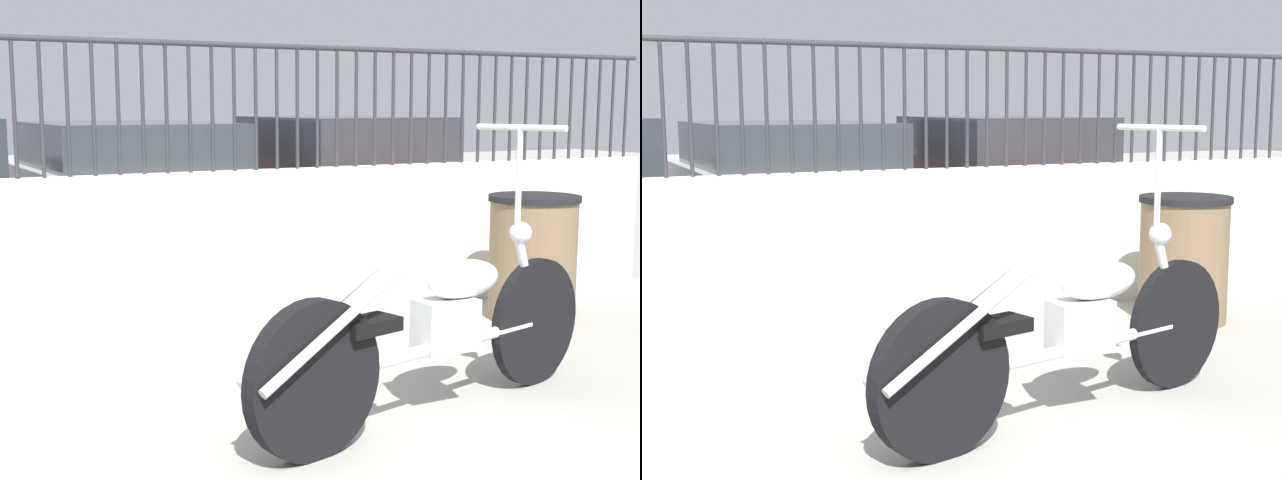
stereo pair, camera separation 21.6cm
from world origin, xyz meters
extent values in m
cube|color=beige|center=(0.00, 3.19, 0.51)|extent=(9.02, 0.18, 1.02)
cylinder|color=#2D2D33|center=(-0.38, 3.19, 1.42)|extent=(0.02, 0.02, 0.82)
cylinder|color=#2D2D33|center=(-0.23, 3.19, 1.42)|extent=(0.02, 0.02, 0.82)
cylinder|color=#2D2D33|center=(-0.08, 3.19, 1.42)|extent=(0.02, 0.02, 0.82)
cylinder|color=#2D2D33|center=(0.08, 3.19, 1.42)|extent=(0.02, 0.02, 0.82)
cylinder|color=#2D2D33|center=(0.23, 3.19, 1.42)|extent=(0.02, 0.02, 0.82)
cylinder|color=#2D2D33|center=(0.38, 3.19, 1.42)|extent=(0.02, 0.02, 0.82)
cylinder|color=#2D2D33|center=(0.53, 3.19, 1.42)|extent=(0.02, 0.02, 0.82)
cylinder|color=#2D2D33|center=(0.68, 3.19, 1.42)|extent=(0.02, 0.02, 0.82)
cylinder|color=#2D2D33|center=(0.83, 3.19, 1.42)|extent=(0.02, 0.02, 0.82)
cylinder|color=#2D2D33|center=(0.98, 3.19, 1.42)|extent=(0.02, 0.02, 0.82)
cylinder|color=#2D2D33|center=(1.13, 3.19, 1.42)|extent=(0.02, 0.02, 0.82)
cylinder|color=#2D2D33|center=(1.28, 3.19, 1.42)|extent=(0.02, 0.02, 0.82)
cylinder|color=#2D2D33|center=(1.43, 3.19, 1.42)|extent=(0.02, 0.02, 0.82)
cylinder|color=#2D2D33|center=(1.58, 3.19, 1.42)|extent=(0.02, 0.02, 0.82)
cylinder|color=#2D2D33|center=(1.73, 3.19, 1.42)|extent=(0.02, 0.02, 0.82)
cylinder|color=#2D2D33|center=(1.88, 3.19, 1.42)|extent=(0.02, 0.02, 0.82)
cylinder|color=#2D2D33|center=(2.03, 3.19, 1.42)|extent=(0.02, 0.02, 0.82)
cylinder|color=#2D2D33|center=(2.18, 3.19, 1.42)|extent=(0.02, 0.02, 0.82)
cylinder|color=#2D2D33|center=(2.33, 3.19, 1.42)|extent=(0.02, 0.02, 0.82)
cylinder|color=#2D2D33|center=(2.48, 3.19, 1.42)|extent=(0.02, 0.02, 0.82)
cylinder|color=#2D2D33|center=(2.63, 3.19, 1.42)|extent=(0.02, 0.02, 0.82)
cylinder|color=#2D2D33|center=(2.78, 3.19, 1.42)|extent=(0.02, 0.02, 0.82)
cylinder|color=#2D2D33|center=(2.93, 3.19, 1.42)|extent=(0.02, 0.02, 0.82)
cylinder|color=#2D2D33|center=(3.08, 3.19, 1.42)|extent=(0.02, 0.02, 0.82)
cylinder|color=#2D2D33|center=(3.23, 3.19, 1.42)|extent=(0.02, 0.02, 0.82)
cylinder|color=#2D2D33|center=(3.38, 3.19, 1.42)|extent=(0.02, 0.02, 0.82)
cylinder|color=#2D2D33|center=(3.53, 3.19, 1.42)|extent=(0.02, 0.02, 0.82)
cylinder|color=#2D2D33|center=(3.68, 3.19, 1.42)|extent=(0.02, 0.02, 0.82)
cylinder|color=#2D2D33|center=(3.83, 3.19, 1.42)|extent=(0.02, 0.02, 0.82)
cylinder|color=#2D2D33|center=(3.98, 3.19, 1.42)|extent=(0.02, 0.02, 0.82)
cylinder|color=#2D2D33|center=(4.13, 3.19, 1.42)|extent=(0.02, 0.02, 0.82)
cylinder|color=#2D2D33|center=(4.28, 3.19, 1.42)|extent=(0.02, 0.02, 0.82)
cylinder|color=#2D2D33|center=(4.43, 3.19, 1.42)|extent=(0.02, 0.02, 0.82)
cylinder|color=#2D2D33|center=(0.00, 3.19, 1.82)|extent=(9.02, 0.04, 0.04)
cylinder|color=black|center=(1.85, 1.29, 0.33)|extent=(0.65, 0.20, 0.66)
cylinder|color=black|center=(0.38, 0.95, 0.33)|extent=(0.67, 0.23, 0.67)
cylinder|color=silver|center=(1.12, 1.12, 0.33)|extent=(1.37, 0.37, 0.06)
cube|color=silver|center=(1.17, 1.13, 0.43)|extent=(0.28, 0.18, 0.24)
ellipsoid|color=white|center=(1.28, 1.16, 0.63)|extent=(0.49, 0.30, 0.18)
cube|color=black|center=(0.68, 1.02, 0.51)|extent=(0.31, 0.22, 0.06)
cylinder|color=silver|center=(1.77, 1.27, 0.58)|extent=(0.23, 0.09, 0.51)
sphere|color=silver|center=(1.71, 1.26, 0.81)|extent=(0.11, 0.11, 0.11)
cylinder|color=silver|center=(1.68, 1.25, 1.08)|extent=(0.03, 0.03, 0.50)
cylinder|color=silver|center=(1.68, 1.25, 1.33)|extent=(0.15, 0.51, 0.03)
cylinder|color=silver|center=(0.45, 0.89, 0.55)|extent=(0.74, 0.21, 0.43)
cylinder|color=silver|center=(0.42, 1.03, 0.55)|extent=(0.74, 0.21, 0.43)
cylinder|color=brown|center=(2.81, 2.41, 0.40)|extent=(0.58, 0.58, 0.80)
cylinder|color=black|center=(2.81, 2.41, 0.82)|extent=(0.61, 0.61, 0.04)
cylinder|color=black|center=(-0.09, 5.02, 0.32)|extent=(0.17, 0.65, 0.64)
cylinder|color=black|center=(0.19, 7.64, 0.32)|extent=(0.12, 0.64, 0.64)
cylinder|color=black|center=(1.93, 7.66, 0.32)|extent=(0.12, 0.64, 0.64)
cylinder|color=black|center=(0.22, 4.89, 0.32)|extent=(0.12, 0.64, 0.64)
cylinder|color=black|center=(1.96, 4.91, 0.32)|extent=(0.12, 0.64, 0.64)
cube|color=#B7BABF|center=(1.08, 6.27, 0.56)|extent=(1.90, 4.45, 0.63)
cube|color=#2D3338|center=(1.08, 6.05, 1.08)|extent=(1.69, 2.14, 0.41)
cylinder|color=black|center=(2.34, 7.04, 0.32)|extent=(0.12, 0.64, 0.64)
cylinder|color=black|center=(3.95, 7.05, 0.32)|extent=(0.12, 0.64, 0.64)
cylinder|color=black|center=(2.36, 4.61, 0.32)|extent=(0.12, 0.64, 0.64)
cylinder|color=black|center=(3.97, 4.62, 0.32)|extent=(0.12, 0.64, 0.64)
cube|color=#AD191E|center=(3.15, 5.83, 0.52)|extent=(1.75, 3.94, 0.56)
cube|color=#2D3338|center=(3.16, 5.63, 1.06)|extent=(1.56, 1.90, 0.53)
camera|label=1|loc=(-1.23, -2.15, 1.44)|focal=50.00mm
camera|label=2|loc=(-1.03, -2.25, 1.44)|focal=50.00mm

